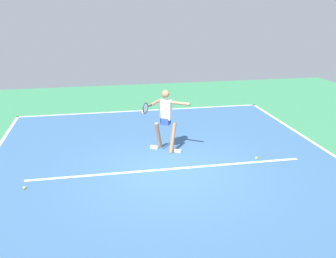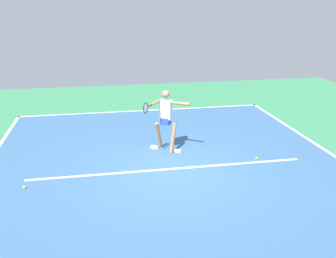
% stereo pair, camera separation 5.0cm
% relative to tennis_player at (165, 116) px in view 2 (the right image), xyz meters
% --- Properties ---
extents(ground_plane, '(21.65, 21.65, 0.00)m').
position_rel_tennis_player_xyz_m(ground_plane, '(0.13, 1.45, -1.03)').
color(ground_plane, '#388456').
extents(court_surface, '(9.52, 11.68, 0.00)m').
position_rel_tennis_player_xyz_m(court_surface, '(0.13, 1.45, -1.03)').
color(court_surface, '#38608E').
rests_on(court_surface, ground_plane).
extents(court_line_baseline_near, '(9.52, 0.10, 0.01)m').
position_rel_tennis_player_xyz_m(court_line_baseline_near, '(0.13, -4.34, -1.03)').
color(court_line_baseline_near, white).
rests_on(court_line_baseline_near, ground_plane).
extents(court_line_service, '(7.14, 0.10, 0.01)m').
position_rel_tennis_player_xyz_m(court_line_service, '(0.13, 1.28, -1.03)').
color(court_line_service, white).
rests_on(court_line_service, ground_plane).
extents(court_line_centre_mark, '(0.10, 0.30, 0.01)m').
position_rel_tennis_player_xyz_m(court_line_centre_mark, '(0.13, -4.14, -1.03)').
color(court_line_centre_mark, white).
rests_on(court_line_centre_mark, ground_plane).
extents(tennis_player, '(1.36, 1.10, 1.80)m').
position_rel_tennis_player_xyz_m(tennis_player, '(0.00, 0.00, 0.00)').
color(tennis_player, '#9E7051').
rests_on(tennis_player, ground_plane).
extents(tennis_ball_by_sideline, '(0.07, 0.07, 0.07)m').
position_rel_tennis_player_xyz_m(tennis_ball_by_sideline, '(3.62, 1.72, -1.00)').
color(tennis_ball_by_sideline, '#C6E53D').
rests_on(tennis_ball_by_sideline, ground_plane).
extents(tennis_ball_centre_court, '(0.07, 0.07, 0.07)m').
position_rel_tennis_player_xyz_m(tennis_ball_centre_court, '(-2.34, 1.09, -1.00)').
color(tennis_ball_centre_court, '#CCE033').
rests_on(tennis_ball_centre_court, ground_plane).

